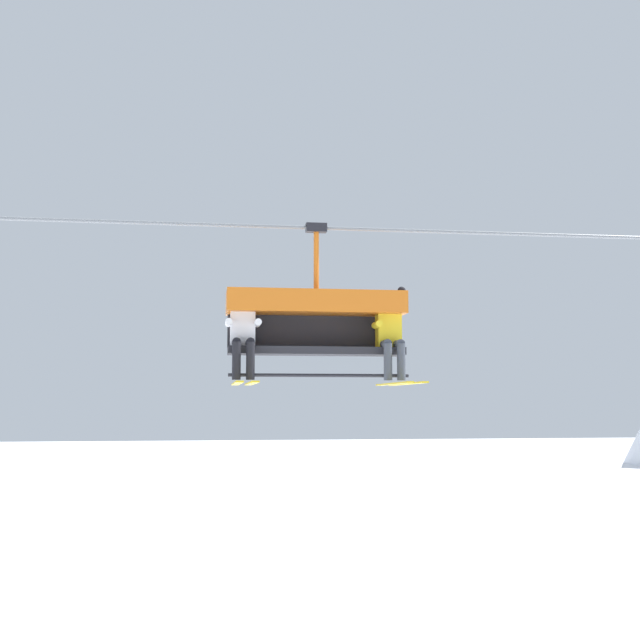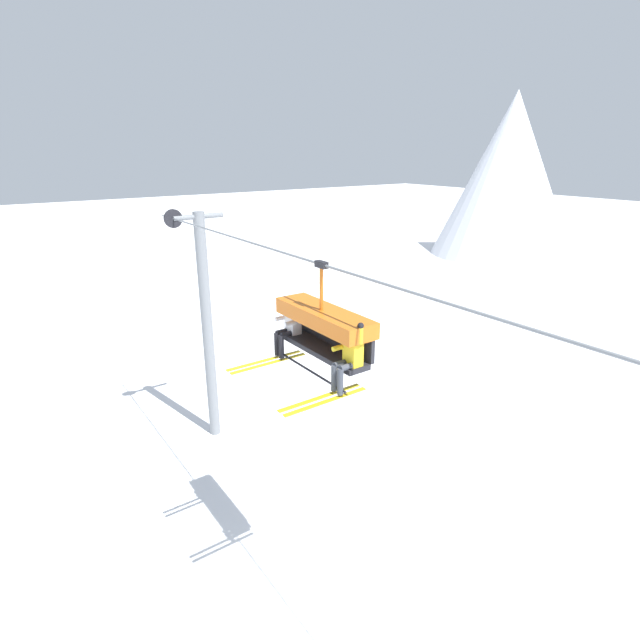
% 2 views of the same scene
% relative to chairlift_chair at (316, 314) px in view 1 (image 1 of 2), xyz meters
% --- Properties ---
extents(lift_cable, '(18.93, 0.05, 0.05)m').
position_rel_chairlift_chair_xyz_m(lift_cable, '(0.85, -0.07, 1.16)').
color(lift_cable, slate).
extents(chairlift_chair, '(2.38, 0.74, 2.08)m').
position_rel_chairlift_chair_xyz_m(chairlift_chair, '(0.00, 0.00, 0.00)').
color(chairlift_chair, '#232328').
extents(skier_white, '(0.46, 1.70, 1.23)m').
position_rel_chairlift_chair_xyz_m(skier_white, '(-0.98, -0.22, -0.29)').
color(skier_white, silver).
extents(skier_yellow, '(0.48, 1.70, 1.34)m').
position_rel_chairlift_chair_xyz_m(skier_yellow, '(0.98, -0.21, -0.27)').
color(skier_yellow, yellow).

